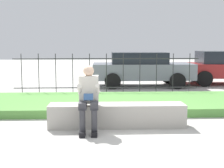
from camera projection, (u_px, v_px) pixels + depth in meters
name	position (u px, v px, depth m)	size (l,w,h in m)	color
ground_plane	(111.00, 127.00, 6.40)	(60.00, 60.00, 0.00)	#B2AFA8
stone_bench	(117.00, 116.00, 6.38)	(2.77, 0.50, 0.47)	#ADA89E
person_seated_reader	(89.00, 95.00, 6.01)	(0.42, 0.73, 1.27)	black
grass_berm	(108.00, 103.00, 8.44)	(8.02, 2.75, 0.20)	#569342
iron_fence	(106.00, 74.00, 10.15)	(6.02, 0.03, 1.39)	#232326
car_parked_center	(142.00, 68.00, 12.61)	(4.01, 1.94, 1.37)	slate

